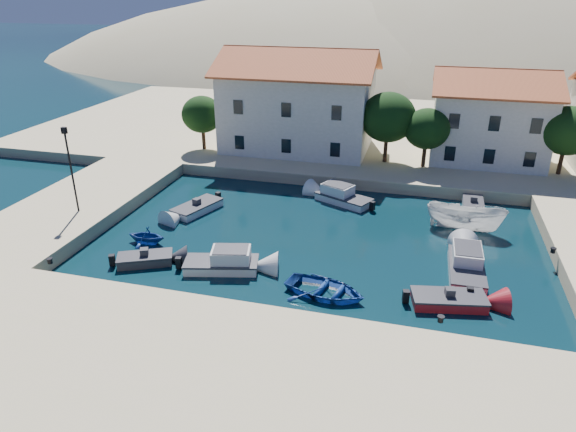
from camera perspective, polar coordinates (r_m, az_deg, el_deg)
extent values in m
plane|color=black|center=(27.22, -1.04, -11.77)|extent=(400.00, 400.00, 0.00)
cube|color=#C5B786|center=(22.52, -5.52, -19.35)|extent=(52.00, 12.00, 1.00)
cube|color=#C5B786|center=(42.96, -22.20, 1.15)|extent=(8.00, 20.00, 1.00)
cube|color=#C5B786|center=(61.30, 10.79, 9.08)|extent=(80.00, 36.00, 1.00)
ellipsoid|color=tan|center=(136.97, 7.84, 8.66)|extent=(198.00, 126.00, 72.00)
ellipsoid|color=tan|center=(159.24, 25.13, 6.91)|extent=(220.00, 176.00, 99.00)
cube|color=beige|center=(51.89, 1.13, 11.63)|extent=(14.00, 9.00, 7.50)
pyramid|color=#A74625|center=(51.06, 1.18, 16.95)|extent=(14.70, 9.45, 2.20)
cube|color=beige|center=(51.84, 21.38, 9.42)|extent=(10.00, 8.00, 6.50)
pyramid|color=#A74625|center=(51.07, 22.10, 13.91)|extent=(10.50, 8.40, 1.80)
cylinder|color=#382314|center=(52.62, -9.37, 8.69)|extent=(0.36, 0.36, 2.50)
ellipsoid|color=black|center=(52.08, -9.53, 11.07)|extent=(4.00, 4.00, 3.60)
cylinder|color=#382314|center=(48.68, 10.81, 7.63)|extent=(0.36, 0.36, 3.00)
ellipsoid|color=black|center=(48.00, 11.06, 10.72)|extent=(5.00, 5.00, 4.50)
cylinder|color=#382314|center=(48.16, 14.90, 6.76)|extent=(0.36, 0.36, 2.50)
ellipsoid|color=black|center=(47.57, 15.19, 9.34)|extent=(4.00, 4.00, 3.60)
cylinder|color=#382314|center=(50.48, 28.10, 5.63)|extent=(0.36, 0.36, 2.75)
ellipsoid|color=black|center=(49.87, 28.65, 8.32)|extent=(4.60, 4.60, 4.14)
cylinder|color=black|center=(39.44, -22.90, 4.52)|extent=(0.14, 0.14, 6.00)
cube|color=black|center=(38.64, -23.62, 8.71)|extent=(0.35, 0.25, 0.45)
cylinder|color=black|center=(33.50, -24.95, -4.57)|extent=(0.36, 0.36, 0.30)
cylinder|color=black|center=(26.55, 16.60, -10.94)|extent=(0.36, 0.36, 0.30)
cylinder|color=black|center=(35.54, 27.38, -3.42)|extent=(0.36, 0.36, 0.30)
cube|color=#313035|center=(33.59, -15.58, -4.74)|extent=(3.61, 2.74, 0.90)
cube|color=#313035|center=(33.44, -15.64, -4.24)|extent=(3.69, 2.80, 0.10)
cube|color=#313035|center=(33.34, -15.68, -3.91)|extent=(0.67, 0.67, 0.50)
cube|color=silver|center=(31.99, -7.40, -5.51)|extent=(4.72, 2.88, 0.90)
cube|color=#313035|center=(31.83, -7.43, -4.99)|extent=(4.83, 2.94, 0.10)
cube|color=silver|center=(31.66, -7.46, -4.41)|extent=(2.65, 2.11, 0.90)
imported|color=navy|center=(29.51, 4.13, -8.69)|extent=(5.26, 4.24, 0.97)
cube|color=maroon|center=(29.76, 17.41, -9.00)|extent=(4.15, 2.46, 0.90)
cube|color=#313035|center=(29.59, 17.49, -8.46)|extent=(4.25, 2.51, 0.10)
cube|color=#313035|center=(29.47, 17.54, -8.10)|extent=(0.59, 0.59, 0.50)
cube|color=silver|center=(33.10, 19.18, -5.69)|extent=(2.04, 4.93, 0.90)
cube|color=#313035|center=(32.95, 19.26, -5.19)|extent=(2.08, 5.04, 0.10)
cube|color=silver|center=(32.78, 19.34, -4.63)|extent=(1.72, 2.61, 0.90)
imported|color=silver|center=(38.97, 18.93, -1.46)|extent=(5.68, 2.72, 2.11)
cube|color=silver|center=(42.77, 19.85, 1.06)|extent=(1.57, 3.27, 0.90)
cube|color=#313035|center=(42.65, 19.91, 1.47)|extent=(1.61, 3.34, 0.10)
cube|color=#313035|center=(42.57, 19.96, 1.74)|extent=(0.51, 0.51, 0.50)
imported|color=navy|center=(36.34, -15.37, -2.86)|extent=(2.65, 2.30, 1.37)
cube|color=silver|center=(40.41, -10.05, 0.85)|extent=(3.07, 4.42, 0.90)
cube|color=#313035|center=(40.28, -10.09, 1.28)|extent=(3.13, 4.52, 0.10)
cube|color=#313035|center=(40.20, -10.11, 1.57)|extent=(0.64, 0.64, 0.50)
cube|color=silver|center=(41.65, 6.20, 1.81)|extent=(4.84, 3.60, 0.90)
cube|color=#313035|center=(41.53, 6.22, 2.23)|extent=(4.95, 3.68, 0.10)
cube|color=silver|center=(41.39, 6.24, 2.70)|extent=(2.82, 2.45, 0.90)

